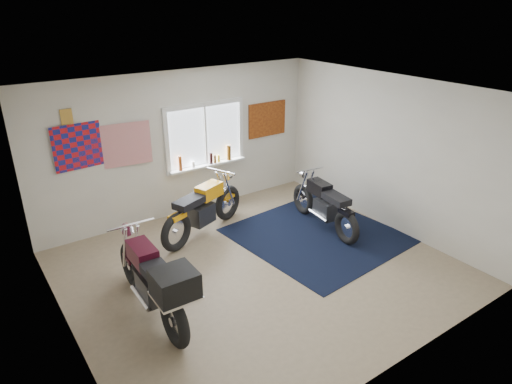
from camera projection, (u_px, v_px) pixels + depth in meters
ground at (259, 269)px, 7.01m from camera, size 5.50×5.50×0.00m
room_shell at (260, 169)px, 6.36m from camera, size 5.50×5.50×5.50m
navy_rug at (317, 235)px, 7.99m from camera, size 2.71×2.80×0.01m
window_assembly at (205, 140)px, 8.59m from camera, size 1.66×0.17×1.26m
oil_bottles at (211, 157)px, 8.71m from camera, size 1.13×0.09×0.30m
flag_display at (66, 117)px, 7.03m from camera, size 1.60×0.10×1.17m
triumph_poster at (267, 119)px, 9.29m from camera, size 0.90×0.03×0.70m
yellow_triumph at (203, 210)px, 7.89m from camera, size 1.96×0.91×1.03m
black_chrome_bike at (324, 206)px, 8.11m from camera, size 0.58×1.90×0.98m
maroon_tourer at (155, 282)px, 5.71m from camera, size 0.65×2.14×1.09m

